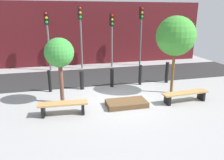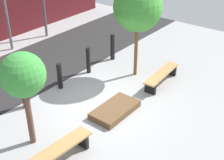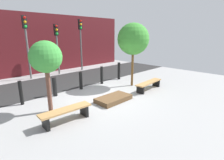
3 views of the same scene
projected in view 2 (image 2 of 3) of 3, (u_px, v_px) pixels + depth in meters
The scene contains 11 objects.
ground_plane at pixel (98, 105), 10.13m from camera, with size 18.00×18.00×0.00m, color #9B9B9B.
road_strip at pixel (24, 71), 12.17m from camera, with size 18.00×3.64×0.01m, color #282828.
bench_left at pixel (61, 150), 7.79m from camera, with size 1.79×0.54×0.46m.
bench_right at pixel (161, 76), 11.17m from camera, with size 2.01×0.52×0.44m.
planter_bed at pixel (115, 110), 9.70m from camera, with size 1.60×0.87×0.20m, color brown.
tree_behind_left_bench at pixel (23, 76), 7.56m from camera, with size 1.14×1.14×2.66m.
tree_behind_right_bench at pixel (138, 8), 10.66m from camera, with size 1.71×1.71×3.46m.
bollard_left at pixel (25, 95), 9.82m from camera, with size 0.20×0.20×0.90m, color black.
bollard_center at pixel (60, 76), 10.83m from camera, with size 0.17×0.17×0.95m, color black.
bollard_right at pixel (88, 60), 11.83m from camera, with size 0.17×0.17×1.03m, color black.
bollard_far_right at pixel (113, 47), 12.84m from camera, with size 0.18×0.18×1.09m, color black.
Camera 2 is at (-6.33, -5.55, 5.70)m, focal length 50.00 mm.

